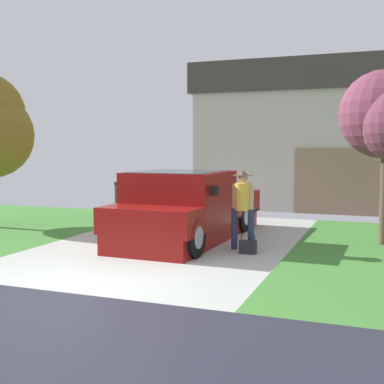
% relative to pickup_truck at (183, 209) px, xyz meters
% --- Properties ---
extents(pickup_truck, '(2.20, 5.23, 1.61)m').
position_rel_pickup_truck_xyz_m(pickup_truck, '(0.00, 0.00, 0.00)').
color(pickup_truck, maroon).
rests_on(pickup_truck, ground).
extents(person_with_hat, '(0.50, 0.43, 1.68)m').
position_rel_pickup_truck_xyz_m(person_with_hat, '(1.55, -0.53, 0.27)').
color(person_with_hat, navy).
rests_on(person_with_hat, ground).
extents(handbag, '(0.33, 0.19, 0.46)m').
position_rel_pickup_truck_xyz_m(handbag, '(1.74, -0.83, -0.58)').
color(handbag, '#232328').
rests_on(handbag, ground).
extents(house_with_garage, '(9.02, 5.36, 5.08)m').
position_rel_pickup_truck_xyz_m(house_with_garage, '(2.34, 8.57, 1.84)').
color(house_with_garage, beige).
rests_on(house_with_garage, ground).
extents(wheeled_trash_bin, '(0.60, 0.72, 1.04)m').
position_rel_pickup_truck_xyz_m(wheeled_trash_bin, '(-3.48, 3.91, -0.16)').
color(wheeled_trash_bin, '#424247').
rests_on(wheeled_trash_bin, ground).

